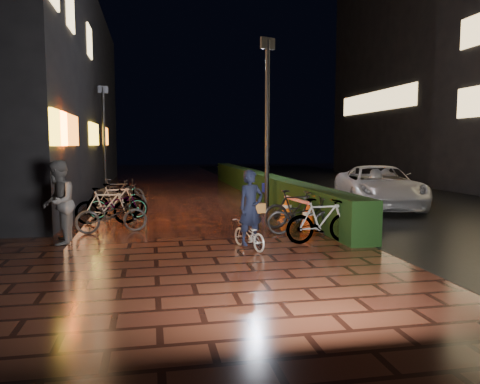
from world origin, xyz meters
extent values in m
plane|color=#381911|center=(0.00, 0.00, 0.00)|extent=(80.00, 80.00, 0.00)
cube|color=black|center=(9.00, 5.00, 0.00)|extent=(11.00, 60.00, 0.01)
cube|color=black|center=(3.30, 8.00, 0.50)|extent=(0.70, 20.00, 1.00)
imported|color=#525254|center=(-3.19, -0.39, 0.93)|extent=(0.74, 0.93, 1.85)
imported|color=silver|center=(6.61, 3.95, 0.72)|extent=(3.53, 5.58, 1.44)
cube|color=yellow|center=(-3.45, 1.50, 2.60)|extent=(0.08, 2.00, 0.90)
cube|color=orange|center=(-3.45, 3.00, 2.60)|extent=(0.08, 3.00, 0.90)
cube|color=yellow|center=(-3.45, 9.00, 2.60)|extent=(0.08, 2.80, 0.90)
cube|color=orange|center=(-3.45, 14.00, 2.60)|extent=(0.08, 2.20, 0.90)
cube|color=#FFD88C|center=(-3.45, 4.00, 6.20)|extent=(0.06, 1.20, 1.20)
cube|color=#FFD88C|center=(-3.45, 8.50, 6.20)|extent=(0.06, 1.20, 1.20)
cube|color=black|center=(17.50, 18.00, 7.00)|extent=(8.00, 14.00, 14.00)
cube|color=#FFD88C|center=(13.45, 18.00, 5.00)|extent=(0.06, 10.00, 1.30)
cylinder|color=black|center=(2.68, 4.25, 2.80)|extent=(0.19, 0.19, 5.60)
cube|color=black|center=(2.68, 4.25, 5.50)|extent=(0.53, 0.27, 0.38)
cylinder|color=black|center=(-3.13, 9.86, 2.30)|extent=(0.16, 0.16, 4.60)
cube|color=black|center=(-3.13, 9.86, 4.51)|extent=(0.44, 0.24, 0.31)
imported|color=silver|center=(0.81, -1.63, 0.31)|extent=(0.78, 1.23, 0.61)
imported|color=black|center=(0.84, -1.72, 0.89)|extent=(0.66, 0.55, 1.56)
cube|color=brown|center=(1.02, -1.67, 0.86)|extent=(0.30, 0.20, 0.20)
cone|color=#DA410B|center=(2.73, 0.13, 0.38)|extent=(0.47, 0.47, 0.75)
cone|color=orange|center=(2.58, 1.52, 0.38)|extent=(0.47, 0.47, 0.75)
cube|color=orange|center=(2.73, 0.13, 0.02)|extent=(0.45, 0.45, 0.03)
cube|color=orange|center=(2.58, 1.52, 0.02)|extent=(0.45, 0.45, 0.03)
cube|color=red|center=(2.65, 0.83, 0.71)|extent=(0.25, 1.61, 0.08)
cube|color=black|center=(3.08, 5.52, 0.42)|extent=(0.63, 0.54, 0.04)
cylinder|color=black|center=(2.87, 5.30, 0.20)|extent=(0.03, 0.03, 0.40)
cylinder|color=black|center=(3.33, 5.35, 0.20)|extent=(0.03, 0.03, 0.40)
cylinder|color=black|center=(2.83, 5.68, 0.20)|extent=(0.03, 0.03, 0.40)
cylinder|color=black|center=(3.29, 5.73, 0.20)|extent=(0.03, 0.03, 0.40)
cube|color=#0C17A4|center=(3.08, 5.52, 0.60)|extent=(0.46, 0.40, 0.32)
cylinder|color=black|center=(2.94, 5.34, 0.58)|extent=(0.26, 0.42, 1.02)
imported|color=black|center=(-2.25, 3.46, 0.50)|extent=(1.73, 0.68, 1.01)
imported|color=black|center=(-2.31, 6.46, 0.45)|extent=(1.76, 0.69, 0.91)
imported|color=black|center=(-2.16, 0.79, 0.45)|extent=(1.80, 0.86, 0.91)
imported|color=black|center=(-2.16, 3.01, 0.45)|extent=(1.77, 0.72, 0.91)
imported|color=black|center=(-2.18, 4.38, 0.45)|extent=(1.80, 0.82, 0.91)
imported|color=black|center=(-2.39, 5.55, 0.50)|extent=(1.73, 0.68, 1.01)
imported|color=black|center=(-2.41, 2.09, 0.50)|extent=(1.71, 0.59, 1.01)
imported|color=black|center=(2.50, 0.53, 0.50)|extent=(1.70, 0.56, 1.01)
imported|color=black|center=(2.42, -0.33, 0.45)|extent=(1.80, 0.83, 0.91)
imported|color=black|center=(2.53, -1.35, 0.50)|extent=(1.71, 0.58, 1.01)
camera|label=1|loc=(-1.17, -11.09, 2.19)|focal=35.00mm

